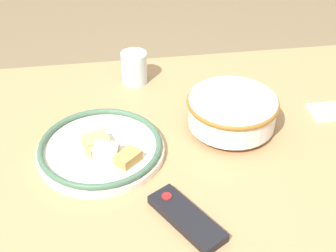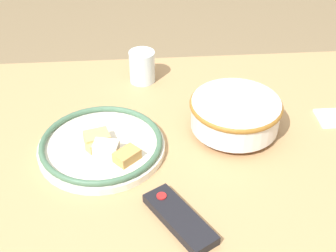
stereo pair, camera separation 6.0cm
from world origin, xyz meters
name	(u,v)px [view 2 (the right image)]	position (x,y,z in m)	size (l,w,h in m)	color
dining_table	(140,170)	(0.00, 0.00, 0.67)	(1.51, 0.83, 0.75)	tan
noodle_bowl	(234,114)	(-0.23, -0.04, 0.81)	(0.22, 0.22, 0.09)	silver
food_plate	(100,146)	(0.09, 0.02, 0.77)	(0.30, 0.30, 0.05)	silver
tv_remote	(178,219)	(-0.07, 0.25, 0.76)	(0.14, 0.18, 0.02)	black
drinking_glass	(141,67)	(-0.02, -0.29, 0.80)	(0.07, 0.07, 0.09)	silver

